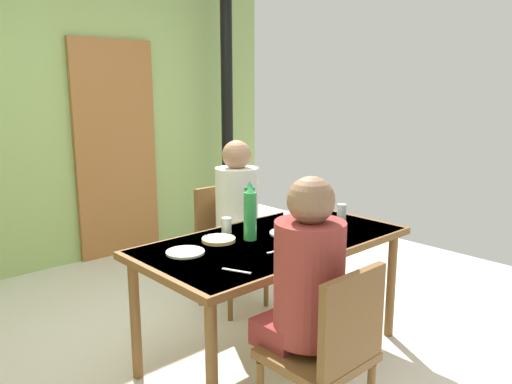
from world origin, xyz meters
name	(u,v)px	position (x,y,z in m)	size (l,w,h in m)	color
ground_plane	(215,362)	(0.00, 0.00, 0.00)	(5.88, 5.88, 0.00)	silver
wall_back	(48,103)	(0.00, 2.26, 1.45)	(4.68, 0.10, 2.89)	#99BA6A
door_wooden	(116,150)	(0.56, 2.18, 1.00)	(0.80, 0.05, 2.00)	#9F6533
stove_pipe_column	(227,100)	(1.68, 1.91, 1.45)	(0.12, 0.12, 2.89)	black
dining_table	(274,250)	(0.31, -0.17, 0.65)	(1.57, 0.81, 0.72)	brown
chair_near_diner	(330,351)	(-0.11, -0.93, 0.50)	(0.40, 0.40, 0.87)	brown
chair_far_diner	(226,238)	(0.58, 0.59, 0.50)	(0.40, 0.40, 0.87)	brown
person_near_diner	(307,278)	(-0.11, -0.79, 0.78)	(0.30, 0.37, 0.77)	maroon
person_far_diner	(238,203)	(0.58, 0.46, 0.78)	(0.30, 0.37, 0.77)	silver
water_bottle_green_near	(250,205)	(0.38, 0.12, 0.86)	(0.06, 0.06, 0.28)	#287F53
water_bottle_green_far	(250,215)	(0.20, -0.09, 0.87)	(0.07, 0.07, 0.31)	green
serving_bowl_center	(319,223)	(0.69, -0.18, 0.75)	(0.17, 0.17, 0.06)	silver
dinner_plate_near_left	(299,214)	(0.81, 0.10, 0.73)	(0.21, 0.21, 0.01)	white
dinner_plate_near_right	(287,233)	(0.43, -0.16, 0.73)	(0.21, 0.21, 0.01)	white
dinner_plate_far_center	(185,252)	(-0.21, -0.04, 0.73)	(0.20, 0.20, 0.01)	white
drinking_glass_by_near_diner	(342,212)	(0.91, -0.18, 0.78)	(0.06, 0.06, 0.11)	silver
drinking_glass_by_far_diner	(226,225)	(0.18, 0.11, 0.77)	(0.06, 0.06, 0.09)	silver
bread_plate_sliced	(219,240)	(0.05, 0.01, 0.73)	(0.19, 0.19, 0.02)	#DBB77A
cutlery_knife_near	(279,250)	(0.18, -0.34, 0.73)	(0.15, 0.02, 0.00)	silver
cutlery_fork_near	(236,271)	(-0.18, -0.42, 0.73)	(0.15, 0.02, 0.00)	silver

